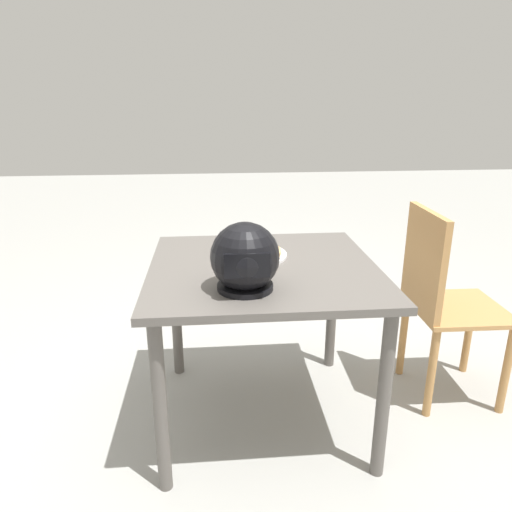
# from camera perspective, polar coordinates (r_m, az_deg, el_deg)

# --- Properties ---
(ground_plane) EXTENTS (14.00, 14.00, 0.00)m
(ground_plane) POSITION_cam_1_polar(r_m,az_deg,el_deg) (2.26, 0.79, -18.40)
(ground_plane) COLOR #9E9E99
(dining_table) EXTENTS (0.91, 0.89, 0.71)m
(dining_table) POSITION_cam_1_polar(r_m,az_deg,el_deg) (1.95, 0.88, -3.69)
(dining_table) COLOR #5B5651
(dining_table) RESTS_ON ground
(pizza_plate) EXTENTS (0.32, 0.32, 0.01)m
(pizza_plate) POSITION_cam_1_polar(r_m,az_deg,el_deg) (2.02, -0.84, 0.14)
(pizza_plate) COLOR white
(pizza_plate) RESTS_ON dining_table
(pizza) EXTENTS (0.27, 0.27, 0.06)m
(pizza) POSITION_cam_1_polar(r_m,az_deg,el_deg) (2.01, -0.87, 0.65)
(pizza) COLOR tan
(pizza) RESTS_ON pizza_plate
(motorcycle_helmet) EXTENTS (0.24, 0.24, 0.24)m
(motorcycle_helmet) POSITION_cam_1_polar(r_m,az_deg,el_deg) (1.64, -1.33, -0.29)
(motorcycle_helmet) COLOR black
(motorcycle_helmet) RESTS_ON dining_table
(chair_side) EXTENTS (0.41, 0.41, 0.90)m
(chair_side) POSITION_cam_1_polar(r_m,az_deg,el_deg) (2.31, 21.26, -4.44)
(chair_side) COLOR #B7844C
(chair_side) RESTS_ON ground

